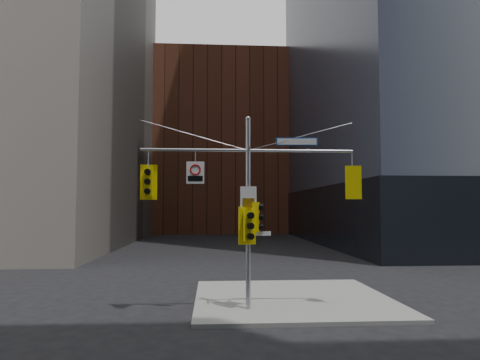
{
  "coord_description": "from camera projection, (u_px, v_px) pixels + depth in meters",
  "views": [
    {
      "loc": [
        -1.35,
        -13.89,
        3.85
      ],
      "look_at": [
        -0.3,
        2.0,
        4.88
      ],
      "focal_mm": 32.0,
      "sensor_mm": 36.0,
      "label": 1
    }
  ],
  "objects": [
    {
      "name": "traffic_light_pole_side",
      "position": [
        257.0,
        217.0,
        15.9
      ],
      "size": [
        0.48,
        0.41,
        1.11
      ],
      "rotation": [
        0.0,
        0.0,
        1.34
      ],
      "color": "yellow",
      "rests_on": "ground"
    },
    {
      "name": "brick_midrise",
      "position": [
        220.0,
        148.0,
        72.33
      ],
      "size": [
        26.0,
        20.0,
        28.0
      ],
      "primitive_type": "cube",
      "color": "brown",
      "rests_on": "ground"
    },
    {
      "name": "traffic_light_east_arm",
      "position": [
        352.0,
        183.0,
        16.23
      ],
      "size": [
        0.6,
        0.51,
        1.26
      ],
      "rotation": [
        0.0,
        0.0,
        3.04
      ],
      "color": "yellow",
      "rests_on": "ground"
    },
    {
      "name": "signal_assembly",
      "position": [
        248.0,
        193.0,
        15.94
      ],
      "size": [
        8.0,
        0.8,
        7.3
      ],
      "color": "#999BA1",
      "rests_on": "ground"
    },
    {
      "name": "regulatory_sign_pole",
      "position": [
        248.0,
        198.0,
        15.81
      ],
      "size": [
        0.6,
        0.07,
        0.79
      ],
      "rotation": [
        0.0,
        0.0,
        -0.05
      ],
      "color": "silver",
      "rests_on": "ground"
    },
    {
      "name": "street_blade_ns",
      "position": [
        247.0,
        237.0,
        16.29
      ],
      "size": [
        0.08,
        0.78,
        0.15
      ],
      "rotation": [
        0.0,
        0.0,
        -0.06
      ],
      "color": "#145926",
      "rests_on": "ground"
    },
    {
      "name": "street_blade_ew",
      "position": [
        260.0,
        234.0,
        15.88
      ],
      "size": [
        0.81,
        0.13,
        0.16
      ],
      "rotation": [
        0.0,
        0.0,
        0.11
      ],
      "color": "silver",
      "rests_on": "ground"
    },
    {
      "name": "ground",
      "position": [
        254.0,
        328.0,
        13.67
      ],
      "size": [
        160.0,
        160.0,
        0.0
      ],
      "primitive_type": "plane",
      "color": "black",
      "rests_on": "ground"
    },
    {
      "name": "regulatory_sign_arm",
      "position": [
        195.0,
        172.0,
        15.84
      ],
      "size": [
        0.66,
        0.07,
        0.83
      ],
      "rotation": [
        0.0,
        0.0,
        0.01
      ],
      "color": "silver",
      "rests_on": "ground"
    },
    {
      "name": "sidewalk_corner",
      "position": [
        292.0,
        298.0,
        17.79
      ],
      "size": [
        8.0,
        8.0,
        0.15
      ],
      "primitive_type": "cube",
      "color": "gray",
      "rests_on": "ground"
    },
    {
      "name": "traffic_light_pole_front",
      "position": [
        249.0,
        226.0,
        15.59
      ],
      "size": [
        0.66,
        0.61,
        1.39
      ],
      "rotation": [
        0.0,
        0.0,
        0.24
      ],
      "color": "yellow",
      "rests_on": "ground"
    },
    {
      "name": "street_sign_blade",
      "position": [
        297.0,
        142.0,
        16.19
      ],
      "size": [
        1.58,
        0.15,
        0.31
      ],
      "rotation": [
        0.0,
        0.0,
        -0.07
      ],
      "color": "#113F9E",
      "rests_on": "ground"
    },
    {
      "name": "traffic_light_west_arm",
      "position": [
        148.0,
        182.0,
        15.74
      ],
      "size": [
        0.63,
        0.49,
        1.31
      ],
      "rotation": [
        0.0,
        0.0,
        0.02
      ],
      "color": "yellow",
      "rests_on": "ground"
    },
    {
      "name": "podium_ne",
      "position": [
        476.0,
        215.0,
        47.56
      ],
      "size": [
        36.4,
        36.4,
        6.0
      ],
      "primitive_type": "cube",
      "color": "black",
      "rests_on": "ground"
    }
  ]
}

